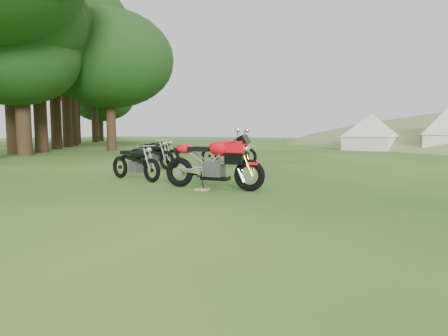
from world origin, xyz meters
The scene contains 9 objects.
ground centered at (0.00, 0.00, 0.00)m, with size 120.00×120.00×0.00m, color #17480F.
treeline centered at (-20.00, 15.00, 0.00)m, with size 28.00×32.00×14.00m, color black, non-canonical shape.
sport_motorcycle centered at (-0.62, 0.97, 0.64)m, with size 2.13×0.53×1.28m, color red, non-canonical shape.
plywood_board centered at (-0.76, 0.74, 0.01)m, with size 0.28×0.23×0.02m, color tan.
vintage_moto_a centered at (-4.56, 3.66, 0.49)m, with size 1.88×0.43×0.99m, color black, non-canonical shape.
vintage_moto_b centered at (-3.00, 1.20, 0.46)m, with size 1.76×0.41×0.93m, color black, non-canonical shape.
vintage_moto_c centered at (-2.93, 5.81, 0.52)m, with size 1.97×0.46×1.04m, color black, non-canonical shape.
vintage_moto_d centered at (-4.69, 4.11, 0.50)m, with size 1.92×0.44×1.01m, color black, non-canonical shape.
tent_left centered at (-0.27, 19.87, 1.22)m, with size 2.81×2.81×2.43m, color silver, non-canonical shape.
Camera 1 is at (3.39, -5.66, 1.20)m, focal length 30.00 mm.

